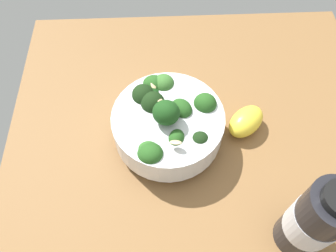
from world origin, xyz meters
TOP-DOWN VIEW (x-y plane):
  - ground_plane at (0.00, 0.00)cm, footprint 66.05×66.05cm
  - bowl_of_broccoli at (-2.04, -5.35)cm, footprint 18.49×17.79cm
  - lemon_wedge at (-3.28, 8.10)cm, footprint 8.19×8.42cm
  - bottle_tall at (15.52, 12.52)cm, footprint 6.43×6.43cm

SIDE VIEW (x-z plane):
  - ground_plane at x=0.00cm, z-range -4.04..0.00cm
  - lemon_wedge at x=-3.28cm, z-range 0.00..4.31cm
  - bowl_of_broccoli at x=-2.04cm, z-range -1.19..10.69cm
  - bottle_tall at x=15.52cm, z-range -0.45..16.03cm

